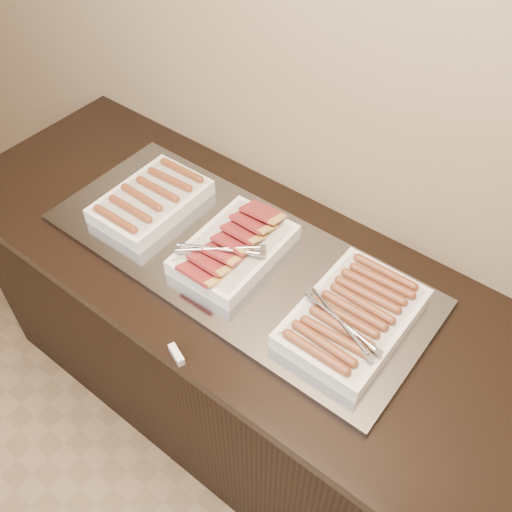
{
  "coord_description": "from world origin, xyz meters",
  "views": [
    {
      "loc": [
        0.74,
        1.26,
        2.17
      ],
      "look_at": [
        0.06,
        2.13,
        0.97
      ],
      "focal_mm": 40.0,
      "sensor_mm": 36.0,
      "label": 1
    }
  ],
  "objects_px": {
    "counter": "(243,346)",
    "warming_tray": "(235,258)",
    "dish_left": "(151,200)",
    "dish_center": "(233,248)",
    "dish_right": "(352,317)"
  },
  "relations": [
    {
      "from": "dish_center",
      "to": "counter",
      "type": "bearing_deg",
      "value": 7.74
    },
    {
      "from": "counter",
      "to": "warming_tray",
      "type": "distance_m",
      "value": 0.46
    },
    {
      "from": "dish_left",
      "to": "dish_right",
      "type": "height_order",
      "value": "dish_right"
    },
    {
      "from": "dish_center",
      "to": "dish_right",
      "type": "relative_size",
      "value": 0.95
    },
    {
      "from": "dish_left",
      "to": "dish_right",
      "type": "xyz_separation_m",
      "value": [
        0.76,
        -0.0,
        0.0
      ]
    },
    {
      "from": "dish_left",
      "to": "dish_center",
      "type": "xyz_separation_m",
      "value": [
        0.35,
        -0.0,
        0.0
      ]
    },
    {
      "from": "dish_right",
      "to": "warming_tray",
      "type": "bearing_deg",
      "value": 179.74
    },
    {
      "from": "counter",
      "to": "dish_right",
      "type": "bearing_deg",
      "value": -0.47
    },
    {
      "from": "dish_center",
      "to": "dish_right",
      "type": "height_order",
      "value": "dish_center"
    },
    {
      "from": "counter",
      "to": "dish_left",
      "type": "xyz_separation_m",
      "value": [
        -0.37,
        0.0,
        0.5
      ]
    },
    {
      "from": "counter",
      "to": "warming_tray",
      "type": "bearing_deg",
      "value": 180.0
    },
    {
      "from": "counter",
      "to": "dish_left",
      "type": "bearing_deg",
      "value": 180.0
    },
    {
      "from": "warming_tray",
      "to": "dish_right",
      "type": "height_order",
      "value": "dish_right"
    },
    {
      "from": "dish_right",
      "to": "dish_center",
      "type": "bearing_deg",
      "value": -179.69
    },
    {
      "from": "counter",
      "to": "dish_right",
      "type": "relative_size",
      "value": 5.17
    }
  ]
}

